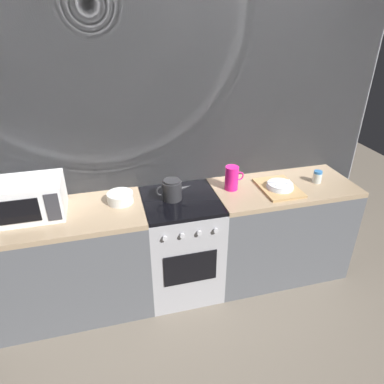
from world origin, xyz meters
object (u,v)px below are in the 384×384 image
Objects in this scene: microwave at (30,198)px; kettle at (172,190)px; stove_unit at (181,245)px; spice_jar at (317,177)px; mixing_bowl at (120,198)px; dish_pile at (279,187)px; pitcher at (232,178)px.

microwave is 1.02m from kettle.
spice_jar is at bearing -0.52° from stove_unit.
mixing_bowl is (-0.40, 0.05, -0.04)m from kettle.
kettle is 0.71× the size of dish_pile.
stove_unit is 3.16× the size of kettle.
microwave is (-1.08, 0.05, 0.59)m from stove_unit.
mixing_bowl is (0.62, 0.02, -0.10)m from microwave.
pitcher reaches higher than dish_pile.
kettle is (-0.06, 0.02, 0.53)m from stove_unit.
kettle is at bearing 162.31° from stove_unit.
pitcher is (0.90, -0.01, 0.06)m from mixing_bowl.
spice_jar reaches higher than stove_unit.
dish_pile is at bearing -16.05° from pitcher.
microwave reaches higher than spice_jar.
microwave is 1.53m from pitcher.
microwave reaches higher than dish_pile.
dish_pile is at bearing -5.41° from mixing_bowl.
microwave is at bearing 177.28° from stove_unit.
microwave reaches higher than kettle.
spice_jar is (1.66, -0.08, 0.01)m from mixing_bowl.
stove_unit is at bearing -2.72° from microwave.
stove_unit is at bearing -172.25° from pitcher.
mixing_bowl is (-0.46, 0.07, 0.49)m from stove_unit.
kettle reaches higher than spice_jar.
spice_jar is (2.28, -0.06, -0.08)m from microwave.
mixing_bowl is at bearing 170.93° from stove_unit.
mixing_bowl is 1.66m from spice_jar.
spice_jar reaches higher than dish_pile.
pitcher is 0.50× the size of dish_pile.
pitcher is at bearing -0.80° from mixing_bowl.
pitcher is at bearing 4.61° from kettle.
stove_unit is 2.25× the size of dish_pile.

